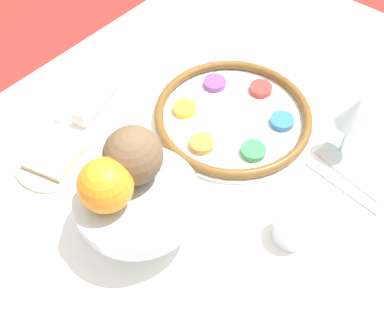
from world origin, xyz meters
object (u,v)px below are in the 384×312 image
Objects in this scene: coconut at (133,155)px; bread_plate at (54,159)px; wine_glass at (355,115)px; cup_near at (293,228)px; fruit_stand at (140,202)px; napkin_roll at (97,99)px; orange_fruit at (105,185)px; seder_plate at (233,115)px.

coconut is 0.63× the size of bread_plate.
coconut is at bearing -31.74° from wine_glass.
wine_glass is 0.25m from cup_near.
fruit_stand is 0.34m from napkin_roll.
orange_fruit is 0.07m from coconut.
fruit_stand is 2.37× the size of orange_fruit.
napkin_roll is (0.16, -0.26, 0.00)m from seder_plate.
orange_fruit is at bearing 4.86° from coconut.
fruit_stand reaches higher than napkin_roll.
coconut is (-0.07, -0.01, 0.01)m from orange_fruit.
fruit_stand is at bearing -53.81° from cup_near.
fruit_stand is 2.13× the size of coconut.
coconut is at bearing 100.67° from bread_plate.
fruit_stand is at bearing 92.21° from bread_plate.
cup_near is (-0.13, 0.25, -0.12)m from coconut.
napkin_roll is at bearing -126.43° from orange_fruit.
orange_fruit is at bearing 53.57° from napkin_roll.
coconut reaches higher than fruit_stand.
cup_near is at bearing 110.05° from bread_plate.
seder_plate is at bearing -71.25° from wine_glass.
seder_plate is 2.26× the size of wine_glass.
orange_fruit reaches higher than cup_near.
napkin_roll is (0.23, -0.48, -0.09)m from wine_glass.
seder_plate is at bearing -173.74° from fruit_stand.
bread_plate is at bearing -69.95° from cup_near.
fruit_stand is at bearing 6.26° from seder_plate.
orange_fruit is at bearing -26.91° from wine_glass.
wine_glass is 0.42m from coconut.
orange_fruit is (0.35, 0.01, 0.13)m from seder_plate.
napkin_roll is (-0.17, -0.05, 0.01)m from bread_plate.
seder_plate is 0.38m from bread_plate.
seder_plate is 0.31m from coconut.
bread_plate is (0.40, -0.43, -0.10)m from wine_glass.
wine_glass is at bearing 115.84° from napkin_roll.
orange_fruit is 0.90× the size of coconut.
wine_glass is 0.54m from napkin_roll.
bread_plate is (0.32, -0.21, -0.01)m from seder_plate.
napkin_roll is at bearing -64.16° from wine_glass.
seder_plate is 0.29m from cup_near.
napkin_roll is at bearing -116.24° from coconut.
fruit_stand reaches higher than seder_plate.
seder_plate is 4.92× the size of cup_near.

